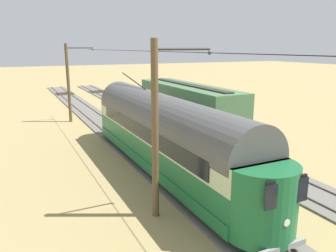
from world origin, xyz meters
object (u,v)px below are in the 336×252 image
catenary_pole_foreground (69,82)px  switch_stand (154,105)px  track_end_bumper (141,109)px  vintage_streetcar (163,132)px  catenary_pole_mid_near (157,128)px  coach_adjacent (188,108)px

catenary_pole_foreground → switch_stand: size_ratio=5.76×
track_end_bumper → vintage_streetcar: bearing=72.7°
switch_stand → track_end_bumper: (1.60, 0.30, -0.30)m
catenary_pole_mid_near → track_end_bumper: (-7.39, -20.70, -3.30)m
coach_adjacent → catenary_pole_mid_near: size_ratio=1.68×
coach_adjacent → catenary_pole_foreground: catenary_pole_foreground is taller
coach_adjacent → switch_stand: size_ratio=9.69×
coach_adjacent → catenary_pole_foreground: size_ratio=1.68×
coach_adjacent → track_end_bumper: bearing=-90.0°
vintage_streetcar → switch_stand: size_ratio=14.85×
vintage_streetcar → coach_adjacent: (-5.06, -6.27, -0.10)m
vintage_streetcar → coach_adjacent: 8.05m
switch_stand → track_end_bumper: bearing=10.5°
coach_adjacent → catenary_pole_mid_near: 13.13m
catenary_pole_mid_near → track_end_bumper: catenary_pole_mid_near is taller
catenary_pole_foreground → catenary_pole_mid_near: bearing=90.0°
catenary_pole_foreground → track_end_bumper: size_ratio=3.95×
catenary_pole_foreground → switch_stand: (-9.00, -1.33, -3.00)m
switch_stand → track_end_bumper: 1.66m
vintage_streetcar → coach_adjacent: vintage_streetcar is taller
coach_adjacent → switch_stand: 10.49m
vintage_streetcar → switch_stand: (-6.66, -16.53, -1.56)m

